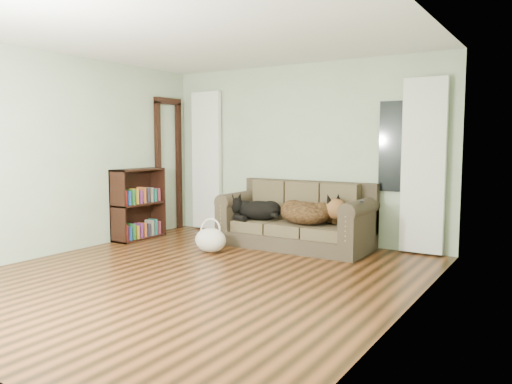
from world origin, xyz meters
The scene contains 15 objects.
floor centered at (0.00, 0.00, 0.00)m, with size 5.00×5.00×0.00m, color black.
ceiling centered at (0.00, 0.00, 2.60)m, with size 5.00×5.00×0.00m, color white.
wall_back centered at (0.00, 2.50, 1.30)m, with size 4.50×0.04×2.60m, color #AEC6A3.
wall_left centered at (-2.25, 0.00, 1.30)m, with size 0.04×5.00×2.60m, color #AEC6A3.
wall_right centered at (2.25, 0.00, 1.30)m, with size 0.04×5.00×2.60m, color #AEC6A3.
curtain_left centered at (-1.70, 2.42, 1.15)m, with size 0.55×0.08×2.25m, color white.
curtain_right centered at (1.80, 2.42, 1.15)m, with size 0.55×0.08×2.25m, color white.
window_pane centered at (1.45, 2.47, 1.40)m, with size 0.50×0.03×1.20m, color black.
door_casing centered at (-2.20, 2.05, 1.05)m, with size 0.07×0.60×2.10m, color black.
sofa centered at (0.19, 1.97, 0.45)m, with size 2.08×0.90×0.85m, color #362B1D.
dog_black_lab centered at (-0.39, 1.88, 0.48)m, with size 0.66×0.46×0.28m, color black.
dog_shepherd centered at (0.43, 1.90, 0.49)m, with size 0.78×0.55×0.34m, color black.
tv_remote centered at (1.22, 1.79, 0.73)m, with size 0.05×0.16×0.02m, color black.
tote_bag centered at (-0.60, 1.07, 0.16)m, with size 0.44×0.34×0.32m, color beige.
bookshelf centered at (-2.09, 1.24, 0.50)m, with size 0.32×0.85×1.06m, color black.
Camera 1 is at (3.38, -4.13, 1.46)m, focal length 35.00 mm.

